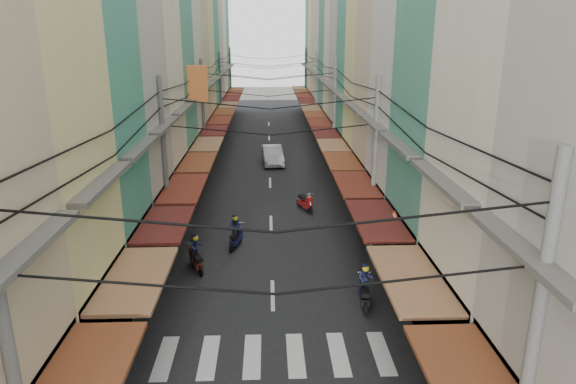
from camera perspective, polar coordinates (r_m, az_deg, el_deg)
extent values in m
plane|color=#60605B|center=(22.62, -1.78, -8.98)|extent=(160.00, 160.00, 0.00)
cube|color=black|center=(41.50, -2.05, 3.35)|extent=(10.00, 80.00, 0.02)
cube|color=slate|center=(41.99, -10.97, 3.23)|extent=(3.00, 80.00, 0.06)
cube|color=slate|center=(42.02, 6.86, 3.44)|extent=(3.00, 80.00, 0.06)
cube|color=silver|center=(17.75, -13.50, -17.47)|extent=(0.55, 2.40, 0.01)
cube|color=silver|center=(17.54, -8.79, -17.64)|extent=(0.55, 2.40, 0.01)
cube|color=silver|center=(17.43, -3.98, -17.69)|extent=(0.55, 2.40, 0.01)
cube|color=silver|center=(17.44, 0.85, -17.62)|extent=(0.55, 2.40, 0.01)
cube|color=silver|center=(17.56, 5.63, -17.44)|extent=(0.55, 2.40, 0.01)
cube|color=silver|center=(17.79, 10.31, -17.15)|extent=(0.55, 2.40, 0.01)
cube|color=brown|center=(12.31, -21.94, -18.84)|extent=(1.80, 4.34, 0.12)
cube|color=#595651|center=(11.14, -26.83, -5.76)|extent=(0.50, 4.24, 0.15)
cube|color=black|center=(17.24, -21.09, -13.18)|extent=(1.20, 4.52, 3.20)
cube|color=#976744|center=(16.17, -16.53, -9.17)|extent=(1.80, 4.33, 0.12)
cube|color=#595651|center=(15.29, -19.84, 1.05)|extent=(0.50, 4.23, 0.15)
cube|color=teal|center=(20.13, -26.24, 14.50)|extent=(6.00, 4.30, 19.25)
cube|color=black|center=(21.06, -17.31, -7.07)|extent=(1.20, 4.13, 3.20)
cube|color=#581D19|center=(20.19, -13.54, -3.52)|extent=(1.80, 3.96, 0.12)
cube|color=#595651|center=(19.50, -16.03, 4.76)|extent=(0.50, 3.87, 0.15)
cube|color=#B4B0A5|center=(24.54, -22.05, 17.17)|extent=(6.00, 5.14, 20.93)
cube|color=black|center=(25.31, -14.67, -2.69)|extent=(1.20, 4.94, 3.20)
cube|color=maroon|center=(24.59, -11.51, 0.38)|extent=(1.80, 4.73, 0.12)
cube|color=#595651|center=(24.03, -13.48, 7.22)|extent=(0.50, 4.63, 0.15)
cube|color=beige|center=(29.39, -18.40, 13.93)|extent=(6.00, 4.95, 17.43)
cube|color=black|center=(30.01, -12.71, 0.59)|extent=(1.20, 4.75, 3.20)
cube|color=brown|center=(29.41, -10.01, 3.24)|extent=(1.80, 4.56, 0.12)
cube|color=#595651|center=(28.94, -11.62, 8.99)|extent=(0.50, 4.46, 0.15)
cube|color=#4C937C|center=(34.23, -16.05, 13.55)|extent=(6.00, 4.99, 16.32)
cube|color=black|center=(34.74, -11.31, 2.95)|extent=(1.20, 4.80, 3.20)
cube|color=#976744|center=(34.22, -8.95, 5.27)|extent=(1.80, 4.60, 0.12)
cube|color=#595651|center=(33.82, -10.30, 10.22)|extent=(0.50, 4.50, 0.15)
cube|color=beige|center=(38.91, -14.78, 18.87)|extent=(6.00, 4.65, 22.87)
cube|color=black|center=(39.38, -10.26, 4.69)|extent=(1.20, 4.46, 3.20)
cube|color=#581D19|center=(38.92, -8.17, 6.75)|extent=(1.80, 4.27, 0.12)
cube|color=#595651|center=(38.57, -9.34, 11.11)|extent=(0.50, 4.18, 0.15)
cube|color=#CEB491|center=(43.57, -13.31, 17.23)|extent=(6.00, 4.89, 20.58)
cube|color=black|center=(44.01, -9.45, 6.05)|extent=(1.20, 4.70, 3.20)
cube|color=maroon|center=(43.60, -7.56, 7.90)|extent=(1.80, 4.50, 0.12)
cube|color=#595651|center=(43.28, -8.60, 11.80)|extent=(0.50, 4.40, 0.15)
cube|color=beige|center=(48.21, -12.17, 15.99)|extent=(6.00, 4.52, 18.44)
cube|color=black|center=(48.60, -8.79, 7.13)|extent=(1.20, 4.34, 3.20)
cube|color=brown|center=(48.23, -7.07, 8.81)|extent=(1.80, 4.16, 0.12)
cube|color=#595651|center=(47.94, -8.00, 12.34)|extent=(0.50, 4.07, 0.15)
cube|color=teal|center=(53.00, -11.35, 17.31)|extent=(6.00, 5.20, 20.63)
cube|color=black|center=(53.36, -8.23, 8.06)|extent=(1.20, 4.99, 3.20)
cube|color=#976744|center=(53.02, -6.66, 9.59)|extent=(1.80, 4.78, 0.12)
cube|color=#595651|center=(52.77, -7.49, 12.80)|extent=(0.50, 4.68, 0.15)
cube|color=#B4B0A5|center=(58.04, -10.66, 18.84)|extent=(6.00, 4.94, 23.70)
cube|color=black|center=(58.35, -7.74, 8.86)|extent=(1.20, 4.74, 3.20)
cube|color=#581D19|center=(58.04, -6.30, 10.26)|extent=(1.80, 4.55, 0.12)
cube|color=#595651|center=(57.80, -7.06, 13.20)|extent=(0.50, 4.45, 0.15)
cube|color=beige|center=(62.92, -9.94, 17.55)|extent=(6.00, 4.96, 21.12)
cube|color=black|center=(63.23, -7.33, 9.52)|extent=(1.20, 4.76, 3.20)
cube|color=maroon|center=(62.94, -6.00, 10.81)|extent=(1.80, 4.56, 0.12)
cube|color=#595651|center=(62.72, -6.69, 13.52)|extent=(0.50, 4.46, 0.15)
cube|color=#4C937C|center=(67.88, -9.36, 17.03)|extent=(6.00, 5.04, 19.90)
cube|color=black|center=(68.17, -6.98, 10.09)|extent=(1.20, 4.84, 3.20)
cube|color=brown|center=(67.90, -5.74, 11.29)|extent=(1.80, 4.64, 0.12)
cube|color=#595651|center=(67.70, -6.38, 13.80)|extent=(0.50, 4.54, 0.15)
cube|color=#512912|center=(32.70, -10.01, 11.76)|extent=(1.20, 0.40, 2.20)
cube|color=brown|center=(12.07, 19.80, -19.38)|extent=(1.80, 4.35, 0.12)
cube|color=#595651|center=(10.89, 24.59, -5.97)|extent=(0.50, 4.25, 0.15)
cube|color=black|center=(17.08, 18.08, -13.14)|extent=(1.20, 4.78, 3.20)
cube|color=#976744|center=(15.98, 13.44, -9.24)|extent=(1.80, 4.58, 0.12)
cube|color=#595651|center=(15.10, 16.60, 1.17)|extent=(0.50, 4.48, 0.15)
cube|color=#4C937C|center=(20.56, 21.27, 9.25)|extent=(6.00, 5.03, 15.08)
cube|color=black|center=(21.31, 13.56, -6.46)|extent=(1.20, 4.83, 3.20)
cube|color=#581D19|center=(20.44, 9.78, -3.02)|extent=(1.80, 4.63, 0.12)
cube|color=#595651|center=(19.76, 12.07, 5.21)|extent=(0.50, 4.53, 0.15)
cube|color=beige|center=(25.01, 17.59, 18.43)|extent=(6.00, 4.79, 21.66)
cube|color=black|center=(25.74, 10.69, -2.09)|extent=(1.20, 4.60, 3.20)
cube|color=maroon|center=(25.02, 7.52, 0.88)|extent=(1.80, 4.41, 0.12)
cube|color=#595651|center=(24.47, 9.30, 7.64)|extent=(0.50, 4.31, 0.15)
cube|color=#CEB491|center=(29.44, 14.40, 17.49)|extent=(6.00, 4.52, 20.74)
cube|color=black|center=(30.07, 8.77, 0.85)|extent=(1.20, 4.34, 3.20)
cube|color=brown|center=(29.46, 6.03, 3.44)|extent=(1.80, 4.16, 0.12)
cube|color=#595651|center=(28.99, 7.50, 9.20)|extent=(0.50, 4.07, 0.15)
cube|color=beige|center=(33.75, 11.91, 11.93)|extent=(6.00, 4.12, 14.13)
cube|color=black|center=(34.17, 7.43, 2.90)|extent=(1.20, 3.96, 3.20)
cube|color=#976744|center=(33.63, 4.99, 5.20)|extent=(1.80, 3.79, 0.12)
cube|color=#595651|center=(33.23, 6.26, 10.27)|extent=(0.50, 3.71, 0.15)
cube|color=teal|center=(37.79, 10.50, 15.25)|extent=(6.00, 4.40, 17.68)
cube|color=black|center=(38.26, 6.39, 4.49)|extent=(1.20, 4.23, 3.20)
cube|color=#581D19|center=(37.78, 4.20, 6.56)|extent=(1.80, 4.05, 0.12)
cube|color=#595651|center=(37.42, 5.31, 11.08)|extent=(0.50, 3.96, 0.15)
cube|color=#B4B0A5|center=(42.21, 9.31, 18.83)|extent=(6.00, 4.64, 22.59)
cube|color=black|center=(42.64, 5.50, 5.84)|extent=(1.20, 4.45, 3.20)
cube|color=maroon|center=(42.21, 3.52, 7.71)|extent=(1.80, 4.26, 0.12)
cube|color=#595651|center=(41.88, 4.50, 11.75)|extent=(0.50, 4.17, 0.15)
cube|color=beige|center=(46.44, 8.19, 17.89)|extent=(6.00, 4.00, 21.25)
cube|color=black|center=(46.84, 4.81, 6.90)|extent=(1.20, 3.84, 3.20)
cube|color=brown|center=(46.45, 2.99, 8.60)|extent=(1.80, 3.68, 0.12)
cube|color=#595651|center=(46.16, 3.87, 12.28)|extent=(0.50, 3.60, 0.15)
cube|color=#4C937C|center=(50.89, 7.28, 18.47)|extent=(6.00, 5.01, 22.33)
cube|color=black|center=(51.25, 4.20, 7.81)|extent=(1.20, 4.81, 3.20)
cube|color=#976744|center=(50.89, 2.53, 9.37)|extent=(1.80, 4.61, 0.12)
cube|color=#595651|center=(50.62, 3.33, 12.73)|extent=(0.50, 4.51, 0.15)
cube|color=beige|center=(55.83, 6.36, 17.04)|extent=(6.00, 5.00, 19.71)
cube|color=black|center=(56.16, 3.63, 8.65)|extent=(1.20, 4.80, 3.20)
cube|color=#581D19|center=(55.84, 2.11, 10.08)|extent=(1.80, 4.60, 0.12)
cube|color=#595651|center=(55.59, 2.83, 13.14)|extent=(0.50, 4.50, 0.15)
cube|color=#CEB491|center=(60.46, 5.65, 15.72)|extent=(6.00, 4.32, 16.86)
cube|color=black|center=(60.75, 3.19, 9.32)|extent=(1.20, 4.15, 3.20)
cube|color=maroon|center=(60.45, 1.77, 10.63)|extent=(1.80, 3.97, 0.12)
cube|color=#595651|center=(60.22, 2.43, 13.47)|extent=(0.50, 3.89, 0.15)
cube|color=beige|center=(64.73, 5.16, 17.21)|extent=(6.00, 4.33, 19.96)
cube|color=black|center=(65.02, 2.83, 9.85)|extent=(1.20, 4.16, 3.20)
cube|color=brown|center=(64.74, 1.50, 11.08)|extent=(1.80, 3.99, 0.12)
cube|color=#595651|center=(64.53, 2.11, 13.73)|extent=(0.50, 3.90, 0.15)
cube|color=teal|center=(69.36, 4.60, 14.90)|extent=(6.00, 4.88, 14.34)
cube|color=black|center=(69.57, 2.50, 10.34)|extent=(1.20, 4.68, 3.20)
cube|color=#976744|center=(69.31, 1.25, 11.49)|extent=(1.80, 4.49, 0.12)
cube|color=#595651|center=(69.11, 1.82, 13.97)|extent=(0.50, 4.39, 0.15)
cylinder|color=slate|center=(11.24, -28.35, -16.74)|extent=(0.26, 0.26, 8.20)
cylinder|color=slate|center=(11.34, 25.42, -15.99)|extent=(0.26, 0.26, 8.20)
cylinder|color=slate|center=(24.49, -13.49, 2.85)|extent=(0.26, 0.26, 8.20)
cylinder|color=slate|center=(24.53, 9.60, 3.12)|extent=(0.26, 0.26, 8.20)
cylinder|color=slate|center=(39.03, -9.39, 8.36)|extent=(0.26, 0.26, 8.20)
cylinder|color=slate|center=(39.06, 5.19, 8.53)|extent=(0.26, 0.26, 8.20)
cylinder|color=slate|center=(53.82, -7.50, 10.85)|extent=(0.26, 0.26, 8.20)
cylinder|color=slate|center=(53.84, 3.14, 10.97)|extent=(0.26, 0.26, 8.20)
cylinder|color=slate|center=(68.70, -6.41, 12.26)|extent=(0.26, 0.26, 8.20)
cylinder|color=slate|center=(68.72, 1.97, 12.36)|extent=(0.26, 0.26, 8.20)
imported|color=silver|center=(40.99, -1.73, 3.16)|extent=(5.14, 2.34, 1.77)
imported|color=black|center=(26.46, 14.70, -5.53)|extent=(1.56, 0.92, 1.01)
cylinder|color=black|center=(23.62, -9.91, -7.39)|extent=(0.10, 0.50, 0.50)
cylinder|color=black|center=(22.51, -10.31, -8.70)|extent=(0.10, 0.50, 0.50)
cube|color=maroon|center=(23.00, -10.13, -7.68)|extent=(0.32, 1.10, 0.27)
cube|color=black|center=(22.67, -10.24, -7.28)|extent=(0.30, 0.52, 0.17)
cube|color=maroon|center=(23.38, -9.99, -6.66)|extent=(0.29, 0.27, 0.52)
imported|color=#21264D|center=(22.95, -10.14, -7.40)|extent=(0.50, 0.36, 1.26)
sphere|color=yellow|center=(22.57, -10.27, -5.21)|extent=(0.27, 0.27, 0.27)
cylinder|color=black|center=(20.75, 8.13, -10.94)|extent=(0.10, 0.51, 0.51)
cylinder|color=black|center=(19.65, 8.80, -12.68)|extent=(0.10, 0.51, 0.51)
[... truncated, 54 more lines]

